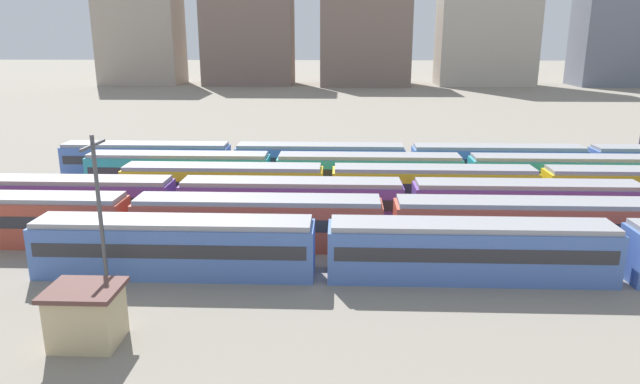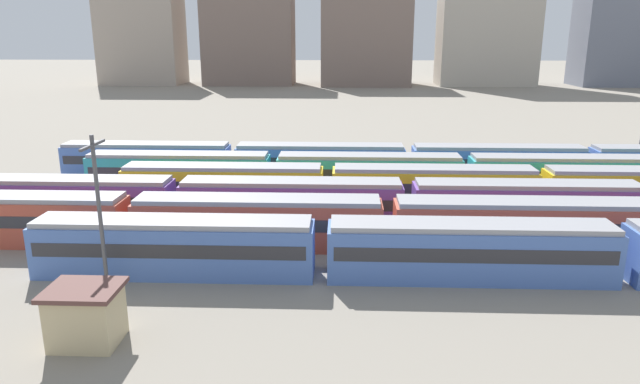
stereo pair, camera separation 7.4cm
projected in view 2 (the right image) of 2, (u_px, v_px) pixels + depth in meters
The scene contains 11 objects.
ground_plane at pixel (187, 213), 50.14m from camera, with size 600.00×600.00×0.00m, color gray.
train_track_1 at pixel (388, 223), 41.47m from camera, with size 74.70×3.06×3.75m.
train_track_4 at pixel (563, 175), 55.79m from camera, with size 93.60×3.06×3.75m.
train_track_5 at pixel (408, 162), 61.36m from camera, with size 74.70×3.06×3.75m.
catenary_pole_2 at pixel (99, 207), 33.57m from camera, with size 0.24×3.20×9.62m.
signal_hut at pixel (86, 315), 28.71m from camera, with size 3.60×3.00×3.04m.
distant_building_0 at pixel (140, 17), 173.43m from camera, with size 23.77×15.53×40.08m, color #A89989.
distant_building_1 at pixel (249, 25), 172.82m from camera, with size 26.79×15.85×35.14m, color #7A665B.
distant_building_2 at pixel (366, 39), 172.53m from camera, with size 26.20×21.21×27.19m, color #7A665B.
distant_building_3 at pixel (488, 15), 169.33m from camera, with size 28.34×14.33×40.74m, color #B2A899.
distant_building_4 at pixel (619, 21), 168.28m from camera, with size 22.37×14.95×37.63m, color slate.
Camera 2 is at (13.54, -34.33, 15.14)m, focal length 32.20 mm.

